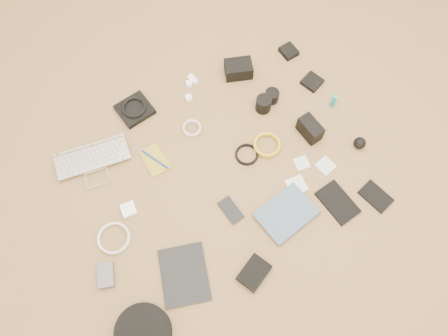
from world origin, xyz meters
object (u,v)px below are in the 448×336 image
dslr_camera (238,69)px  phone (231,210)px  laptop (95,167)px  tablet (184,275)px  paperback (300,229)px  headphone_case (143,332)px

dslr_camera → phone: size_ratio=1.11×
laptop → phone: size_ratio=2.80×
tablet → phone: bearing=43.8°
dslr_camera → paperback: size_ratio=0.56×
dslr_camera → phone: (-0.41, -0.61, -0.03)m
laptop → headphone_case: headphone_case is taller
tablet → paperback: paperback is taller
phone → dslr_camera: bearing=51.2°
laptop → headphone_case: 0.76m
phone → headphone_case: 0.61m
tablet → paperback: (0.52, -0.09, 0.01)m
laptop → headphone_case: size_ratio=1.54×
laptop → dslr_camera: bearing=18.5°
dslr_camera → paperback: dslr_camera is taller
laptop → tablet: bearing=-68.5°
phone → paperback: bearing=-52.1°
tablet → headphone_case: size_ratio=1.11×
headphone_case → paperback: headphone_case is taller
headphone_case → paperback: 0.77m
headphone_case → paperback: (0.77, 0.03, -0.02)m
laptop → tablet: (0.12, -0.64, -0.01)m
dslr_camera → laptop: bearing=-150.4°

